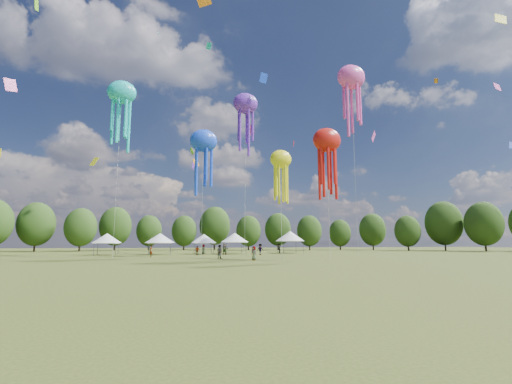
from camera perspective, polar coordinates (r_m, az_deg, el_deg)
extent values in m
plane|color=#384416|center=(16.05, 26.48, -14.37)|extent=(300.00, 300.00, 0.00)
imported|color=gray|center=(46.79, -5.85, -9.48)|extent=(1.08, 1.07, 1.76)
imported|color=gray|center=(66.33, -8.40, -9.05)|extent=(0.70, 0.94, 1.75)
imported|color=gray|center=(71.93, 3.67, -9.02)|extent=(0.74, 0.92, 1.83)
imported|color=gray|center=(61.35, 0.69, -9.16)|extent=(1.32, 0.92, 1.87)
imported|color=gray|center=(61.07, -9.39, -9.20)|extent=(0.98, 0.62, 1.55)
imported|color=gray|center=(63.06, -5.07, -9.10)|extent=(1.82, 1.10, 1.87)
imported|color=gray|center=(53.35, -16.46, -9.06)|extent=(0.44, 0.64, 1.71)
imported|color=gray|center=(42.24, -0.34, -9.76)|extent=(0.83, 0.94, 1.61)
cylinder|color=#47474C|center=(64.48, -24.51, -8.37)|extent=(0.08, 0.08, 1.90)
cylinder|color=#47474C|center=(67.78, -24.02, -8.35)|extent=(0.08, 0.08, 1.90)
cylinder|color=#47474C|center=(63.98, -21.53, -8.54)|extent=(0.08, 0.08, 1.90)
cylinder|color=#47474C|center=(67.31, -21.17, -8.51)|extent=(0.08, 0.08, 1.90)
cube|color=white|center=(65.86, -22.76, -7.58)|extent=(3.76, 3.76, 0.10)
cone|color=white|center=(65.87, -22.72, -6.82)|extent=(4.88, 4.88, 1.63)
cylinder|color=#47474C|center=(63.22, -16.81, -8.75)|extent=(0.08, 0.08, 1.95)
cylinder|color=#47474C|center=(66.81, -16.69, -8.71)|extent=(0.08, 0.08, 1.95)
cylinder|color=#47474C|center=(63.17, -13.52, -8.87)|extent=(0.08, 0.08, 1.95)
cylinder|color=#47474C|center=(66.77, -13.57, -8.82)|extent=(0.08, 0.08, 1.95)
cube|color=white|center=(64.96, -15.11, -7.89)|extent=(3.99, 3.99, 0.10)
cone|color=white|center=(64.96, -15.08, -7.11)|extent=(5.19, 5.19, 1.67)
cylinder|color=#47474C|center=(65.61, -9.64, -8.96)|extent=(0.08, 0.08, 1.92)
cylinder|color=#47474C|center=(68.83, -9.86, -8.91)|extent=(0.08, 0.08, 1.92)
cylinder|color=#47474C|center=(65.96, -6.80, -9.01)|extent=(0.08, 0.08, 1.92)
cylinder|color=#47474C|center=(69.16, -7.16, -8.97)|extent=(0.08, 0.08, 1.92)
cube|color=white|center=(67.36, -8.35, -8.11)|extent=(3.63, 3.63, 0.10)
cone|color=white|center=(67.37, -8.33, -7.36)|extent=(4.72, 4.72, 1.65)
cylinder|color=#47474C|center=(66.95, -4.73, -8.96)|extent=(0.08, 0.08, 2.07)
cylinder|color=#47474C|center=(70.60, -5.24, -8.92)|extent=(0.08, 0.08, 2.07)
cylinder|color=#47474C|center=(67.67, -1.60, -8.98)|extent=(0.08, 0.08, 2.07)
cylinder|color=#47474C|center=(71.28, -2.26, -8.94)|extent=(0.08, 0.08, 2.07)
cube|color=white|center=(69.10, -3.45, -8.05)|extent=(4.10, 4.10, 0.10)
cone|color=white|center=(69.10, -3.44, -7.27)|extent=(5.33, 5.33, 1.78)
cylinder|color=#47474C|center=(69.81, 4.46, -8.83)|extent=(0.08, 0.08, 2.32)
cylinder|color=#47474C|center=(73.63, 3.44, -8.81)|extent=(0.08, 0.08, 2.32)
cylinder|color=#47474C|center=(71.20, 7.57, -8.77)|extent=(0.08, 0.08, 2.32)
cylinder|color=#47474C|center=(74.95, 6.41, -8.76)|extent=(0.08, 0.08, 2.32)
cube|color=white|center=(72.37, 5.46, -7.84)|extent=(4.42, 4.42, 0.10)
cone|color=white|center=(72.38, 5.45, -7.01)|extent=(5.75, 5.75, 1.99)
ellipsoid|color=blue|center=(53.79, -8.38, 8.10)|extent=(4.03, 2.82, 3.42)
cylinder|color=beige|center=(52.06, -8.57, -0.91)|extent=(0.03, 0.03, 16.97)
ellipsoid|color=purple|center=(63.45, -1.70, 13.96)|extent=(4.29, 3.00, 3.64)
cylinder|color=beige|center=(59.79, -1.76, 2.39)|extent=(0.03, 0.03, 25.89)
ellipsoid|color=red|center=(42.07, 11.25, 8.13)|extent=(3.31, 2.32, 2.82)
cylinder|color=beige|center=(40.70, 11.52, -1.15)|extent=(0.03, 0.03, 13.68)
ellipsoid|color=#18D0D3|center=(58.01, -20.66, 14.67)|extent=(4.10, 2.87, 3.49)
cylinder|color=beige|center=(54.59, -21.29, 2.96)|extent=(0.03, 0.03, 23.99)
ellipsoid|color=#FFFC1A|center=(44.69, 3.98, 5.26)|extent=(2.73, 1.91, 2.32)
cylinder|color=beige|center=(43.67, 4.06, -2.64)|extent=(0.03, 0.03, 12.35)
ellipsoid|color=#FF4BBA|center=(64.90, 14.96, 17.31)|extent=(4.85, 3.39, 4.12)
cylinder|color=beige|center=(60.10, 15.49, 4.45)|extent=(0.03, 0.03, 29.61)
cube|color=#18D0D3|center=(60.32, -7.54, 22.14)|extent=(0.82, 0.86, 1.20)
cube|color=#FF4BBA|center=(72.13, -0.80, 9.91)|extent=(0.99, 1.39, 2.13)
cube|color=purple|center=(82.53, 16.17, 13.89)|extent=(0.30, 0.79, 0.92)
cube|color=orange|center=(60.83, -9.58, 4.66)|extent=(1.27, 0.78, 1.62)
cube|color=#FFFC1A|center=(46.35, 34.50, 21.85)|extent=(1.63, 0.85, 1.63)
cube|color=#18D0D3|center=(87.37, -15.39, 23.29)|extent=(0.53, 0.93, 1.09)
cube|color=#FF4BBA|center=(64.55, 34.14, 13.75)|extent=(1.44, 0.64, 1.58)
cube|color=#FFFC1A|center=(77.99, -24.46, 4.46)|extent=(1.90, 1.56, 2.07)
cube|color=#80DC24|center=(49.81, -31.67, 24.11)|extent=(0.14, 1.22, 1.37)
cube|color=blue|center=(69.35, 1.21, 17.76)|extent=(1.62, 0.74, 1.90)
cube|color=#FF4BBA|center=(83.59, 18.28, 8.41)|extent=(1.95, 1.35, 2.53)
cube|color=red|center=(93.32, 6.03, 7.72)|extent=(0.61, 1.27, 1.52)
cube|color=orange|center=(61.96, 26.84, 15.58)|extent=(0.62, 0.39, 0.71)
cube|color=#80DC24|center=(60.22, -10.23, 6.45)|extent=(0.69, 0.79, 1.10)
cube|color=#FF4BBA|center=(42.66, -34.60, 13.89)|extent=(1.10, 0.69, 1.44)
cube|color=purple|center=(72.02, -9.99, 4.31)|extent=(0.67, 1.39, 1.80)
cylinder|color=#38281C|center=(102.30, -31.89, -7.12)|extent=(0.44, 0.44, 3.41)
ellipsoid|color=#264015|center=(102.41, -31.69, -4.38)|extent=(8.53, 8.53, 10.66)
cylinder|color=#38281C|center=(99.31, -26.39, -7.60)|extent=(0.44, 0.44, 3.07)
ellipsoid|color=#264015|center=(99.39, -26.22, -5.07)|extent=(7.66, 7.66, 9.58)
cylinder|color=#38281C|center=(106.34, -21.68, -7.76)|extent=(0.44, 0.44, 3.43)
ellipsoid|color=#264015|center=(106.45, -21.54, -5.11)|extent=(8.58, 8.58, 10.73)
cylinder|color=#38281C|center=(111.23, -16.81, -8.11)|extent=(0.44, 0.44, 2.95)
ellipsoid|color=#264015|center=(111.29, -16.72, -5.93)|extent=(7.37, 7.37, 9.21)
cylinder|color=#38281C|center=(107.38, -11.47, -8.32)|extent=(0.44, 0.44, 2.89)
ellipsoid|color=#264015|center=(107.45, -11.41, -6.10)|extent=(7.23, 7.23, 9.04)
cylinder|color=#38281C|center=(112.69, -6.65, -8.17)|extent=(0.44, 0.44, 3.84)
ellipsoid|color=#264015|center=(112.83, -6.60, -5.37)|extent=(9.60, 9.60, 11.99)
cylinder|color=#38281C|center=(103.32, -1.21, -8.50)|extent=(0.44, 0.44, 2.84)
ellipsoid|color=#264015|center=(103.38, -1.21, -6.23)|extent=(7.11, 7.11, 8.89)
cylinder|color=#38281C|center=(108.42, 3.55, -8.39)|extent=(0.44, 0.44, 3.16)
ellipsoid|color=#264015|center=(108.50, 3.52, -5.99)|extent=(7.91, 7.91, 9.88)
cylinder|color=#38281C|center=(105.72, 8.57, -8.39)|extent=(0.44, 0.44, 2.88)
ellipsoid|color=#264015|center=(105.78, 8.52, -6.15)|extent=(7.21, 7.21, 9.01)
cylinder|color=#38281C|center=(112.10, 13.33, -8.31)|extent=(0.44, 0.44, 2.63)
ellipsoid|color=#264015|center=(112.14, 13.27, -6.38)|extent=(6.57, 6.57, 8.22)
cylinder|color=#38281C|center=(113.54, 18.23, -8.00)|extent=(0.44, 0.44, 3.13)
ellipsoid|color=#264015|center=(113.62, 18.13, -5.73)|extent=(7.81, 7.81, 9.77)
cylinder|color=#38281C|center=(105.54, 23.18, -7.88)|extent=(0.44, 0.44, 2.72)
ellipsoid|color=#264015|center=(105.59, 23.06, -5.76)|extent=(6.80, 6.80, 8.50)
cylinder|color=#38281C|center=(109.27, 28.01, -7.28)|extent=(0.44, 0.44, 3.81)
ellipsoid|color=#264015|center=(109.40, 27.81, -4.42)|extent=(9.52, 9.52, 11.90)
cylinder|color=#38281C|center=(105.28, 32.83, -7.02)|extent=(0.44, 0.44, 3.51)
ellipsoid|color=#264015|center=(105.39, 32.61, -4.28)|extent=(8.78, 8.78, 10.97)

